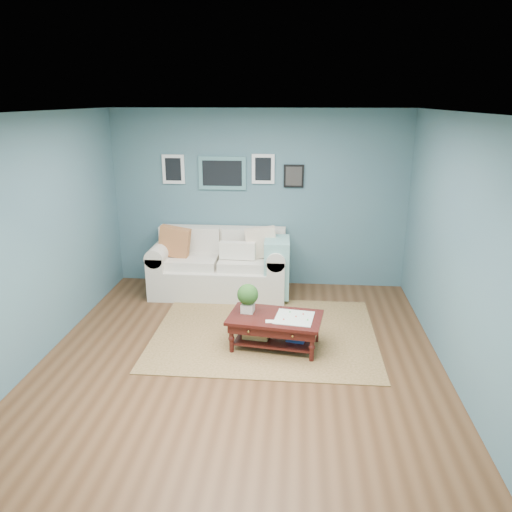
# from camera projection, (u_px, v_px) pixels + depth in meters

# --- Properties ---
(room_shell) EXTENTS (5.00, 5.02, 2.70)m
(room_shell) POSITION_uv_depth(u_px,v_px,m) (239.00, 243.00, 5.31)
(room_shell) COLOR brown
(room_shell) RESTS_ON ground
(area_rug) EXTENTS (2.75, 2.20, 0.01)m
(area_rug) POSITION_uv_depth(u_px,v_px,m) (265.00, 333.00, 6.27)
(area_rug) COLOR brown
(area_rug) RESTS_ON ground
(loveseat) EXTENTS (2.05, 0.93, 1.06)m
(loveseat) POSITION_uv_depth(u_px,v_px,m) (226.00, 265.00, 7.50)
(loveseat) COLOR silver
(loveseat) RESTS_ON ground
(coffee_table) EXTENTS (1.15, 0.77, 0.75)m
(coffee_table) POSITION_uv_depth(u_px,v_px,m) (270.00, 321.00, 5.85)
(coffee_table) COLOR black
(coffee_table) RESTS_ON ground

